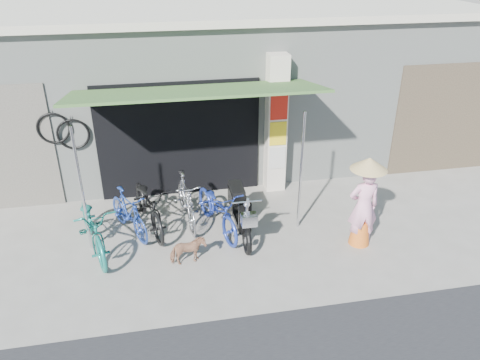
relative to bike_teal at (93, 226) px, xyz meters
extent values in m
plane|color=gray|center=(2.90, -0.67, -0.51)|extent=(80.00, 80.00, 0.00)
cube|color=#ABB0A8|center=(2.90, 4.43, 1.24)|extent=(12.00, 5.00, 3.50)
cube|color=beige|center=(2.90, 4.43, 3.07)|extent=(12.30, 5.30, 0.16)
cube|color=black|center=(1.70, 1.91, 0.74)|extent=(3.40, 0.06, 2.50)
cube|color=black|center=(1.70, 1.92, 0.04)|extent=(3.06, 0.04, 1.10)
torus|color=black|center=(-0.40, 1.87, 1.04)|extent=(0.65, 0.05, 0.65)
cylinder|color=silver|center=(-0.40, 1.89, 1.36)|extent=(0.02, 0.02, 0.12)
torus|color=black|center=(-0.75, 1.87, 1.19)|extent=(0.65, 0.05, 0.65)
cylinder|color=silver|center=(-0.75, 1.89, 1.51)|extent=(0.02, 0.02, 0.12)
cube|color=beige|center=(3.75, 1.78, 0.99)|extent=(0.42, 0.42, 3.00)
cube|color=red|center=(3.75, 1.56, 1.44)|extent=(0.36, 0.02, 0.52)
cube|color=yellow|center=(3.75, 1.56, 0.87)|extent=(0.36, 0.02, 0.52)
cube|color=beige|center=(3.75, 1.56, 0.31)|extent=(0.36, 0.02, 0.50)
cube|color=#375B29|center=(2.00, 0.98, 2.04)|extent=(4.60, 1.88, 0.35)
cylinder|color=silver|center=(-0.10, 0.08, 0.67)|extent=(0.05, 0.05, 2.36)
cylinder|color=silver|center=(3.80, 0.08, 0.67)|extent=(0.05, 0.05, 2.36)
cube|color=brown|center=(7.90, 1.92, 0.79)|extent=(2.60, 0.06, 2.60)
imported|color=#1B7A6E|center=(0.00, 0.00, 0.00)|extent=(1.18, 2.05, 1.02)
imported|color=navy|center=(0.60, 0.46, -0.07)|extent=(1.04, 1.50, 0.88)
imported|color=black|center=(0.98, 0.60, -0.01)|extent=(1.11, 2.01, 1.00)
imported|color=#A9A8AD|center=(1.69, 0.66, -0.02)|extent=(0.64, 1.68, 0.99)
imported|color=#22379C|center=(2.25, 0.26, -0.04)|extent=(1.07, 1.89, 0.94)
imported|color=tan|center=(1.60, -0.70, -0.25)|extent=(0.65, 0.38, 0.51)
torus|color=black|center=(2.65, -0.60, -0.24)|extent=(0.09, 0.54, 0.54)
torus|color=black|center=(2.66, 0.73, -0.24)|extent=(0.09, 0.54, 0.54)
cube|color=black|center=(2.66, 0.06, -0.16)|extent=(0.23, 0.97, 0.10)
cube|color=black|center=(2.66, 0.42, 0.06)|extent=(0.27, 0.56, 0.35)
cube|color=black|center=(2.66, 0.42, 0.27)|extent=(0.25, 0.56, 0.09)
cube|color=black|center=(2.65, -0.39, 0.12)|extent=(0.22, 0.10, 0.57)
cylinder|color=silver|center=(2.65, -0.57, 0.53)|extent=(0.53, 0.03, 0.03)
cube|color=silver|center=(2.65, -0.75, 0.28)|extent=(0.27, 0.20, 0.20)
imported|color=#F7A7C9|center=(4.75, -0.67, 0.26)|extent=(0.57, 0.38, 1.55)
cone|color=#D4621D|center=(4.75, -0.67, -0.28)|extent=(0.38, 0.38, 0.46)
cone|color=tan|center=(4.75, -0.67, 1.11)|extent=(0.64, 0.64, 0.22)
camera|label=1|loc=(1.25, -7.33, 4.46)|focal=35.00mm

